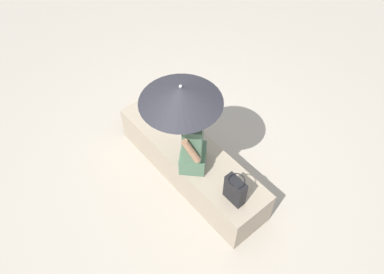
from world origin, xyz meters
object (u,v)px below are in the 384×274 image
(parasol, at_px, (181,95))
(handbag_black, at_px, (235,190))
(person_seated, at_px, (193,142))
(magazine, at_px, (156,112))

(parasol, xyz_separation_m, handbag_black, (-0.73, -0.10, -0.87))
(person_seated, relative_size, parasol, 0.77)
(person_seated, bearing_deg, parasol, 36.62)
(handbag_black, xyz_separation_m, magazine, (1.54, -0.12, -0.17))
(magazine, bearing_deg, handbag_black, 151.53)
(parasol, xyz_separation_m, magazine, (0.81, -0.23, -1.04))
(person_seated, xyz_separation_m, handbag_black, (-0.63, -0.03, -0.21))
(parasol, distance_m, handbag_black, 1.14)
(parasol, relative_size, handbag_black, 3.27)
(person_seated, xyz_separation_m, parasol, (0.10, 0.07, 0.65))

